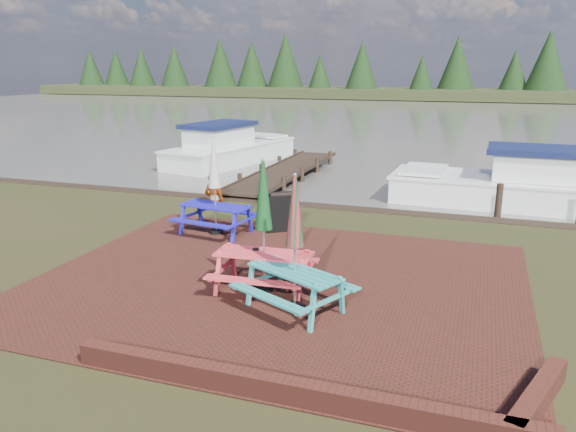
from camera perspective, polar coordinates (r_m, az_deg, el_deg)
The scene contains 13 objects.
ground at distance 9.80m, azimuth -3.13°, elevation -8.84°, with size 120.00×120.00×0.00m, color black.
paving at distance 10.65m, azimuth -1.09°, elevation -6.74°, with size 9.00×7.50×0.02m, color #381A11.
brick_wall at distance 7.11m, azimuth 6.02°, elevation -17.47°, with size 6.21×1.79×0.30m.
water at distance 45.59m, azimuth 14.89°, elevation 9.57°, with size 120.00×60.00×0.02m, color #4D4A42.
far_treeline at distance 74.37m, azimuth 16.93°, elevation 13.90°, with size 120.00×10.00×8.10m.
picnic_table_teal at distance 9.23m, azimuth 0.68°, elevation -4.95°, with size 2.13×2.05×2.30m.
picnic_table_red at distance 10.01m, azimuth -2.46°, elevation -3.14°, with size 1.83×1.65×2.40m.
picnic_table_blue at distance 13.56m, azimuth -7.39°, elevation 1.55°, with size 1.90×1.74×2.37m.
chalkboard at distance 13.64m, azimuth -0.56°, elevation 0.35°, with size 0.63×0.87×0.98m.
jetty at distance 21.10m, azimuth -0.42°, elevation 4.54°, with size 1.76×9.08×1.00m.
boat_jetty at distance 24.76m, azimuth -6.02°, elevation 6.69°, with size 3.78×7.24×2.00m.
boat_near at distance 18.45m, azimuth 22.53°, elevation 2.74°, with size 7.45×2.86×1.99m.
person at distance 16.65m, azimuth -7.56°, elevation 4.36°, with size 0.67×0.44×1.83m, color gray.
Camera 1 is at (3.42, -8.28, 3.97)m, focal length 35.00 mm.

